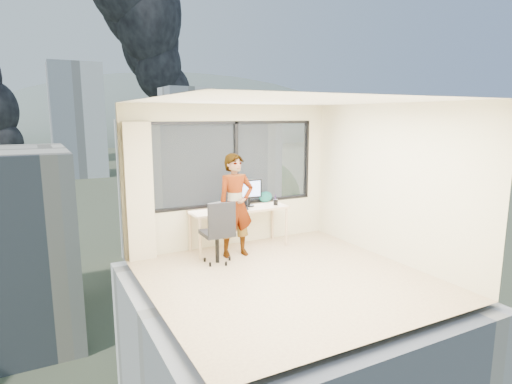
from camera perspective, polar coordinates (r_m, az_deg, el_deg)
floor at (r=6.51m, az=4.18°, el=-11.41°), size 4.00×4.00×0.01m
ceiling at (r=6.06m, az=4.50°, el=12.10°), size 4.00×4.00×0.01m
wall_front at (r=4.62m, az=17.61°, el=-4.02°), size 4.00×0.01×2.60m
wall_left at (r=5.39m, az=-14.03°, el=-1.86°), size 0.01×4.00×2.60m
wall_right at (r=7.40m, az=17.59°, el=1.20°), size 0.01×4.00×2.60m
window_wall at (r=7.89m, az=-3.06°, el=3.85°), size 3.30×0.16×1.55m
curtain at (r=7.28m, az=-15.40°, el=-0.03°), size 0.45×0.14×2.30m
desk at (r=7.78m, az=-2.27°, el=-4.86°), size 1.80×0.60×0.75m
chair at (r=7.01m, az=-5.26°, el=-5.24°), size 0.56×0.56×1.07m
person at (r=7.26m, az=-2.74°, el=-1.81°), size 0.65×0.43×1.77m
monitor at (r=7.79m, az=-0.96°, el=-0.11°), size 0.51×0.14×0.50m
game_console at (r=7.74m, az=-4.91°, el=-1.80°), size 0.41×0.37×0.08m
laptop at (r=7.63m, az=-2.46°, el=-1.37°), size 0.48×0.49×0.24m
cellphone at (r=7.45m, az=-4.91°, el=-2.55°), size 0.13×0.08×0.01m
pen_cup at (r=7.95m, az=2.65°, el=-1.37°), size 0.09×0.09×0.10m
handbag at (r=8.18m, az=1.29°, el=-0.65°), size 0.29×0.17×0.21m
exterior_ground at (r=126.24m, az=-26.01°, el=1.72°), size 400.00×400.00×0.04m
near_bldg_b at (r=46.50m, az=-8.14°, el=-0.29°), size 14.00×13.00×16.00m
near_bldg_c at (r=48.28m, az=16.90°, el=-3.88°), size 12.00×10.00×10.00m
far_tower_b at (r=125.64m, az=-22.87°, el=8.79°), size 13.00×13.00×30.00m
far_tower_c at (r=152.97m, az=-9.44°, el=8.81°), size 15.00×15.00×26.00m
hill_b at (r=341.52m, az=-10.17°, el=7.31°), size 300.00×220.00×96.00m
tree_b at (r=26.99m, az=-9.69°, el=-16.09°), size 7.60×7.60×9.00m
tree_c at (r=52.94m, az=1.45°, el=-2.21°), size 8.40×8.40×10.00m
smoke_plume_b at (r=186.19m, az=-9.70°, el=17.68°), size 30.00×18.00×70.00m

